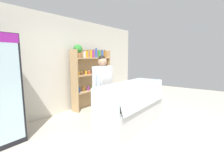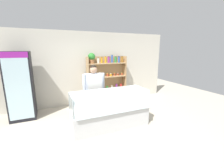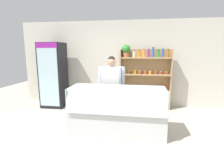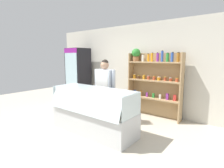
{
  "view_description": "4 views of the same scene",
  "coord_description": "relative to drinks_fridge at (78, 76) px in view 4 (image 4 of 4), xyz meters",
  "views": [
    {
      "loc": [
        -3.37,
        -1.9,
        1.62
      ],
      "look_at": [
        -0.12,
        0.45,
        0.97
      ],
      "focal_mm": 28.0,
      "sensor_mm": 36.0,
      "label": 1
    },
    {
      "loc": [
        -1.34,
        -3.41,
        2.05
      ],
      "look_at": [
        0.34,
        0.48,
        1.08
      ],
      "focal_mm": 24.0,
      "sensor_mm": 36.0,
      "label": 2
    },
    {
      "loc": [
        0.54,
        -3.51,
        1.76
      ],
      "look_at": [
        -0.08,
        0.51,
        0.99
      ],
      "focal_mm": 28.0,
      "sensor_mm": 36.0,
      "label": 3
    },
    {
      "loc": [
        2.75,
        -2.68,
        1.68
      ],
      "look_at": [
        0.26,
        0.54,
        1.06
      ],
      "focal_mm": 28.0,
      "sensor_mm": 36.0,
      "label": 4
    }
  ],
  "objects": [
    {
      "name": "ground_plane",
      "position": [
        2.12,
        -1.59,
        -1.01
      ],
      "size": [
        12.0,
        12.0,
        0.0
      ],
      "primitive_type": "plane",
      "color": "beige"
    },
    {
      "name": "back_wall",
      "position": [
        2.12,
        0.58,
        0.34
      ],
      "size": [
        6.8,
        0.1,
        2.7
      ],
      "primitive_type": "cube",
      "color": "beige",
      "rests_on": "ground"
    },
    {
      "name": "drinks_fridge",
      "position": [
        0.0,
        0.0,
        0.0
      ],
      "size": [
        0.7,
        0.67,
        2.01
      ],
      "color": "black",
      "rests_on": "ground"
    },
    {
      "name": "shelving_unit",
      "position": [
        2.79,
        0.29,
        0.09
      ],
      "size": [
        1.53,
        0.29,
        1.94
      ],
      "color": "tan",
      "rests_on": "ground"
    },
    {
      "name": "deli_display_case",
      "position": [
        2.21,
        -1.54,
        -0.69
      ],
      "size": [
        2.03,
        0.77,
        1.01
      ],
      "color": "silver",
      "rests_on": "ground"
    },
    {
      "name": "shop_clerk",
      "position": [
        1.99,
        -0.87,
        -0.03
      ],
      "size": [
        0.67,
        0.25,
        1.64
      ],
      "color": "#4C4233",
      "rests_on": "ground"
    }
  ]
}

